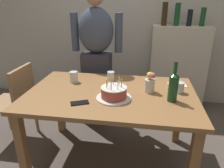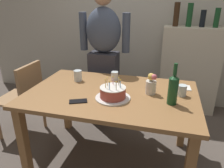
# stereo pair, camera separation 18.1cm
# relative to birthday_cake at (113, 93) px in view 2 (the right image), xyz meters

# --- Properties ---
(ground_plane) EXTENTS (10.00, 10.00, 0.00)m
(ground_plane) POSITION_rel_birthday_cake_xyz_m (-0.04, 0.12, -0.79)
(ground_plane) COLOR #564C44
(back_wall) EXTENTS (5.20, 0.10, 2.60)m
(back_wall) POSITION_rel_birthday_cake_xyz_m (-0.04, 1.67, 0.51)
(back_wall) COLOR beige
(back_wall) RESTS_ON ground_plane
(dining_table) EXTENTS (1.50, 0.96, 0.74)m
(dining_table) POSITION_rel_birthday_cake_xyz_m (-0.04, 0.12, -0.14)
(dining_table) COLOR olive
(dining_table) RESTS_ON ground_plane
(birthday_cake) EXTENTS (0.29, 0.29, 0.18)m
(birthday_cake) POSITION_rel_birthday_cake_xyz_m (0.00, 0.00, 0.00)
(birthday_cake) COLOR white
(birthday_cake) RESTS_ON dining_table
(water_glass_near) EXTENTS (0.08, 0.08, 0.10)m
(water_glass_near) POSITION_rel_birthday_cake_xyz_m (0.56, 0.21, 0.00)
(water_glass_near) COLOR silver
(water_glass_near) RESTS_ON dining_table
(water_glass_far) EXTENTS (0.07, 0.07, 0.09)m
(water_glass_far) POSITION_rel_birthday_cake_xyz_m (-0.09, 0.43, -0.00)
(water_glass_far) COLOR silver
(water_glass_far) RESTS_ON dining_table
(water_glass_side) EXTENTS (0.08, 0.08, 0.11)m
(water_glass_side) POSITION_rel_birthday_cake_xyz_m (-0.45, 0.31, 0.01)
(water_glass_side) COLOR silver
(water_glass_side) RESTS_ON dining_table
(wine_bottle) EXTENTS (0.08, 0.08, 0.33)m
(wine_bottle) POSITION_rel_birthday_cake_xyz_m (0.48, 0.03, 0.08)
(wine_bottle) COLOR #194723
(wine_bottle) RESTS_ON dining_table
(cell_phone) EXTENTS (0.16, 0.12, 0.01)m
(cell_phone) POSITION_rel_birthday_cake_xyz_m (-0.26, -0.13, -0.04)
(cell_phone) COLOR black
(cell_phone) RESTS_ON dining_table
(napkin_stack) EXTENTS (0.17, 0.14, 0.01)m
(napkin_stack) POSITION_rel_birthday_cake_xyz_m (0.56, 0.39, -0.04)
(napkin_stack) COLOR white
(napkin_stack) RESTS_ON dining_table
(flower_vase) EXTENTS (0.09, 0.09, 0.19)m
(flower_vase) POSITION_rel_birthday_cake_xyz_m (0.29, 0.19, 0.05)
(flower_vase) COLOR silver
(flower_vase) RESTS_ON dining_table
(person_man_bearded) EXTENTS (0.61, 0.27, 1.66)m
(person_man_bearded) POSITION_rel_birthday_cake_xyz_m (-0.33, 0.83, 0.09)
(person_man_bearded) COLOR #33333D
(person_man_bearded) RESTS_ON ground_plane
(dining_chair) EXTENTS (0.42, 0.42, 0.87)m
(dining_chair) POSITION_rel_birthday_cake_xyz_m (-1.10, 0.28, -0.27)
(dining_chair) COLOR #A37A51
(dining_chair) RESTS_ON ground_plane
(shelf_cabinet) EXTENTS (0.77, 0.30, 1.48)m
(shelf_cabinet) POSITION_rel_birthday_cake_xyz_m (0.71, 1.45, -0.18)
(shelf_cabinet) COLOR beige
(shelf_cabinet) RESTS_ON ground_plane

